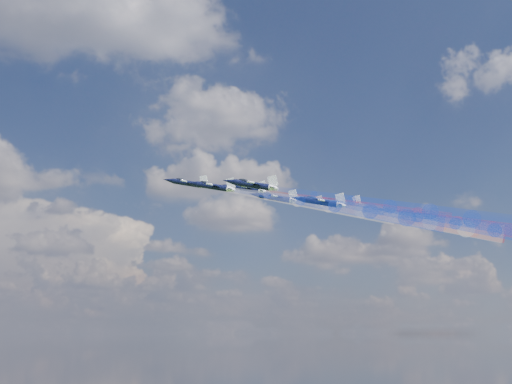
{
  "coord_description": "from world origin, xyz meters",
  "views": [
    {
      "loc": [
        -45.34,
        -152.4,
        97.07
      ],
      "look_at": [
        -15.59,
        -11.08,
        129.52
      ],
      "focal_mm": 44.4,
      "sensor_mm": 36.0,
      "label": 1
    }
  ],
  "objects": [
    {
      "name": "trail_lead",
      "position": [
        -6.88,
        -15.71,
        126.85
      ],
      "size": [
        41.22,
        23.88,
        13.77
      ],
      "primitive_type": null,
      "rotation": [
        0.21,
        -0.13,
        1.08
      ],
      "color": "white"
    },
    {
      "name": "jet_inner_right",
      "position": [
        -16.06,
        -0.76,
        132.65
      ],
      "size": [
        15.59,
        14.51,
        6.98
      ],
      "primitive_type": null,
      "rotation": [
        0.21,
        -0.13,
        1.08
      ],
      "color": "black"
    },
    {
      "name": "jet_outer_left",
      "position": [
        -20.49,
        -30.89,
        126.41
      ],
      "size": [
        15.59,
        14.51,
        6.98
      ],
      "primitive_type": null,
      "rotation": [
        0.21,
        -0.13,
        1.08
      ],
      "color": "black"
    },
    {
      "name": "trail_inner_left",
      "position": [
        -2.68,
        -29.46,
        123.09
      ],
      "size": [
        41.22,
        23.88,
        13.77
      ],
      "primitive_type": null,
      "rotation": [
        0.21,
        -0.13,
        1.08
      ],
      "color": "blue"
    },
    {
      "name": "trail_rear_left",
      "position": [
        19.08,
        -39.21,
        118.53
      ],
      "size": [
        41.22,
        23.88,
        13.77
      ],
      "primitive_type": null,
      "rotation": [
        0.21,
        -0.13,
        1.08
      ],
      "color": "blue"
    },
    {
      "name": "trail_rear_right",
      "position": [
        29.32,
        -22.19,
        122.11
      ],
      "size": [
        41.22,
        23.88,
        13.77
      ],
      "primitive_type": null,
      "rotation": [
        0.21,
        -0.13,
        1.08
      ],
      "color": "red"
    },
    {
      "name": "jet_inner_left",
      "position": [
        -26.77,
        -17.36,
        128.87
      ],
      "size": [
        15.59,
        14.51,
        6.98
      ],
      "primitive_type": null,
      "rotation": [
        0.21,
        -0.13,
        1.08
      ],
      "color": "black"
    },
    {
      "name": "trail_outer_left",
      "position": [
        3.61,
        -42.99,
        120.63
      ],
      "size": [
        41.22,
        23.88,
        13.77
      ],
      "primitive_type": null,
      "rotation": [
        0.21,
        -0.13,
        1.08
      ],
      "color": "blue"
    },
    {
      "name": "trail_inner_right",
      "position": [
        8.03,
        -12.85,
        126.87
      ],
      "size": [
        41.22,
        23.88,
        13.77
      ],
      "primitive_type": null,
      "rotation": [
        0.21,
        -0.13,
        1.08
      ],
      "color": "red"
    },
    {
      "name": "jet_center_third",
      "position": [
        -11.58,
        -13.62,
        127.77
      ],
      "size": [
        15.59,
        14.51,
        6.98
      ],
      "primitive_type": null,
      "rotation": [
        0.21,
        -0.13,
        1.08
      ],
      "color": "black"
    },
    {
      "name": "jet_rear_right",
      "position": [
        5.23,
        -10.1,
        127.89
      ],
      "size": [
        15.59,
        14.51,
        6.98
      ],
      "primitive_type": null,
      "rotation": [
        0.21,
        -0.13,
        1.08
      ],
      "color": "black"
    },
    {
      "name": "trail_outer_right",
      "position": [
        24.03,
        -8.96,
        124.68
      ],
      "size": [
        41.22,
        23.88,
        13.77
      ],
      "primitive_type": null,
      "rotation": [
        0.21,
        -0.13,
        1.08
      ],
      "color": "red"
    },
    {
      "name": "jet_lead",
      "position": [
        -30.97,
        -3.62,
        132.63
      ],
      "size": [
        15.59,
        14.51,
        6.98
      ],
      "primitive_type": null,
      "rotation": [
        0.21,
        -0.13,
        1.08
      ],
      "color": "black"
    },
    {
      "name": "trail_center_third",
      "position": [
        12.51,
        -25.71,
        121.99
      ],
      "size": [
        41.22,
        23.88,
        13.77
      ],
      "primitive_type": null,
      "rotation": [
        0.21,
        -0.13,
        1.08
      ],
      "color": "white"
    },
    {
      "name": "jet_outer_right",
      "position": [
        -0.06,
        3.13,
        130.46
      ],
      "size": [
        15.59,
        14.51,
        6.98
      ],
      "primitive_type": null,
      "rotation": [
        0.21,
        -0.13,
        1.08
      ],
      "color": "black"
    },
    {
      "name": "jet_rear_left",
      "position": [
        -5.02,
        -27.11,
        124.31
      ],
      "size": [
        15.59,
        14.51,
        6.98
      ],
      "primitive_type": null,
      "rotation": [
        0.21,
        -0.13,
        1.08
      ],
      "color": "black"
    }
  ]
}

